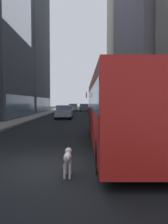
# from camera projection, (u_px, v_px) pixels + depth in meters

# --- Properties ---
(ground_plane) EXTENTS (120.00, 120.00, 0.00)m
(ground_plane) POSITION_uv_depth(u_px,v_px,m) (79.00, 113.00, 42.33)
(ground_plane) COLOR black
(sidewalk_left) EXTENTS (2.40, 110.00, 0.15)m
(sidewalk_left) POSITION_uv_depth(u_px,v_px,m) (47.00, 113.00, 42.35)
(sidewalk_left) COLOR gray
(sidewalk_left) RESTS_ON ground
(sidewalk_right) EXTENTS (2.40, 110.00, 0.15)m
(sidewalk_right) POSITION_uv_depth(u_px,v_px,m) (110.00, 113.00, 42.30)
(sidewalk_right) COLOR #9E9991
(sidewalk_right) RESTS_ON ground
(building_left_far) EXTENTS (10.92, 15.96, 37.91)m
(building_left_far) POSITION_uv_depth(u_px,v_px,m) (16.00, 12.00, 43.73)
(building_left_far) COLOR #4C515B
(building_left_far) RESTS_ON ground
(building_right_far) EXTENTS (9.48, 21.08, 39.74)m
(building_right_far) POSITION_uv_depth(u_px,v_px,m) (134.00, 20.00, 50.43)
(building_right_far) COLOR #B2A893
(building_right_far) RESTS_ON ground
(transit_bus) EXTENTS (2.78, 11.53, 3.05)m
(transit_bus) POSITION_uv_depth(u_px,v_px,m) (120.00, 108.00, 10.72)
(transit_bus) COLOR red
(transit_bus) RESTS_ON ground
(car_silver_sedan) EXTENTS (1.91, 4.37, 1.62)m
(car_silver_sedan) POSITION_uv_depth(u_px,v_px,m) (65.00, 112.00, 28.13)
(car_silver_sedan) COLOR #B7BABF
(car_silver_sedan) RESTS_ON ground
(car_red_coupe) EXTENTS (1.93, 4.54, 1.62)m
(car_red_coupe) POSITION_uv_depth(u_px,v_px,m) (95.00, 110.00, 35.94)
(car_red_coupe) COLOR red
(car_red_coupe) RESTS_ON ground
(car_white_van) EXTENTS (1.89, 4.60, 1.62)m
(car_white_van) POSITION_uv_depth(u_px,v_px,m) (74.00, 107.00, 50.74)
(car_white_van) COLOR silver
(car_white_van) RESTS_ON ground
(car_grey_wagon) EXTENTS (1.90, 4.78, 1.62)m
(car_grey_wagon) POSITION_uv_depth(u_px,v_px,m) (85.00, 107.00, 49.69)
(car_grey_wagon) COLOR slate
(car_grey_wagon) RESTS_ON ground
(dalmatian_dog) EXTENTS (0.22, 0.96, 0.72)m
(dalmatian_dog) POSITION_uv_depth(u_px,v_px,m) (69.00, 157.00, 6.41)
(dalmatian_dog) COLOR white
(dalmatian_dog) RESTS_ON ground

